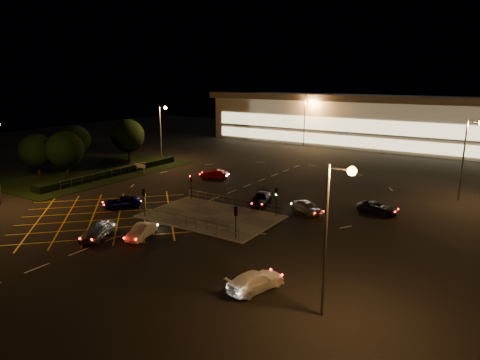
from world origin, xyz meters
The scene contains 26 objects.
ground centered at (0.00, 0.00, 0.00)m, with size 180.00×180.00×0.00m, color black.
pedestrian_island centered at (2.00, -2.00, 0.06)m, with size 14.00×9.00×0.12m, color #4C4944.
grass_verge centered at (-28.00, 6.00, 0.04)m, with size 18.00×30.00×0.08m, color black.
hedge centered at (-23.00, 6.00, 0.50)m, with size 2.00×26.00×1.00m, color black.
supermarket centered at (0.00, 61.95, 5.31)m, with size 72.00×26.50×10.50m.
streetlight_se centered at (20.44, -14.00, 6.56)m, with size 1.78×0.56×10.03m.
streetlight_nw centered at (-23.56, 18.00, 6.56)m, with size 1.78×0.56×10.03m.
streetlight_ne centered at (24.44, 20.00, 6.56)m, with size 1.78×0.56×10.03m.
streetlight_far_left centered at (-9.56, 48.00, 6.56)m, with size 1.78×0.56×10.03m.
signal_sw centered at (-4.00, -5.99, 2.37)m, with size 0.28×0.30×3.15m.
signal_se centered at (8.00, -5.99, 2.37)m, with size 0.28×0.30×3.15m.
signal_nw centered at (-4.00, 1.99, 2.37)m, with size 0.28×0.30×3.15m.
signal_ne centered at (8.00, 1.99, 2.37)m, with size 0.28×0.30×3.15m.
tree_a centered at (-30.00, -2.00, 4.33)m, with size 5.04×5.04×6.86m.
tree_b centered at (-32.00, 6.00, 4.64)m, with size 5.40×5.40×7.35m.
tree_c centered at (-28.00, 14.00, 4.95)m, with size 5.76×5.76×7.84m.
tree_d centered at (-34.00, 20.00, 4.02)m, with size 4.68×4.68×6.37m.
tree_e centered at (-26.00, 0.00, 4.64)m, with size 5.40×5.40×7.35m.
car_near_silver centered at (-3.28, -12.91, 0.76)m, with size 1.81×4.49×1.53m, color #A5A8AC.
car_queue_white centered at (0.19, -10.60, 0.65)m, with size 1.38×3.95×1.30m, color silver.
car_left_blue centered at (-9.01, -4.78, 0.61)m, with size 2.02×4.38×1.22m, color #0C0B44.
car_far_dkgrey centered at (4.25, 5.10, 0.70)m, with size 1.96×4.83×1.40m, color black.
car_right_silver centered at (10.30, 5.06, 0.71)m, with size 1.68×4.16×1.42m, color #AAACB1.
car_circ_red centered at (-8.55, 12.97, 0.68)m, with size 1.44×4.12×1.36m, color #940A0A.
car_east_grey centered at (16.98, 9.44, 0.62)m, with size 2.07×4.49×1.25m, color black.
car_approach_white centered at (14.63, -13.37, 0.68)m, with size 1.91×4.69×1.36m, color white.
Camera 1 is at (29.13, -37.72, 15.08)m, focal length 32.00 mm.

